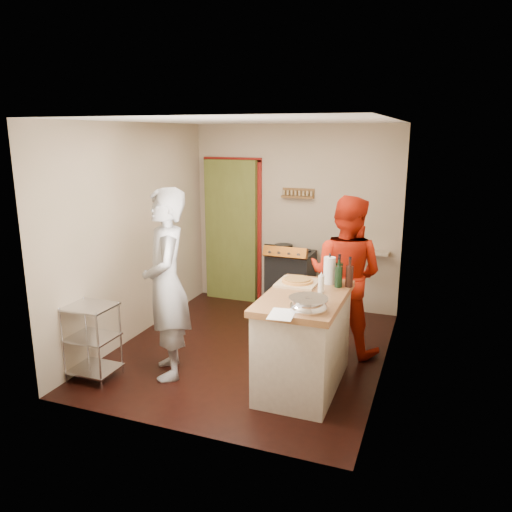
# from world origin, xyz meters

# --- Properties ---
(floor) EXTENTS (3.50, 3.50, 0.00)m
(floor) POSITION_xyz_m (0.00, 0.00, 0.00)
(floor) COLOR black
(floor) RESTS_ON ground
(back_wall) EXTENTS (3.00, 0.44, 2.60)m
(back_wall) POSITION_xyz_m (-0.64, 1.78, 1.13)
(back_wall) COLOR tan
(back_wall) RESTS_ON ground
(left_wall) EXTENTS (0.04, 3.50, 2.60)m
(left_wall) POSITION_xyz_m (-1.50, 0.00, 1.30)
(left_wall) COLOR tan
(left_wall) RESTS_ON ground
(right_wall) EXTENTS (0.04, 3.50, 2.60)m
(right_wall) POSITION_xyz_m (1.50, 0.00, 1.30)
(right_wall) COLOR tan
(right_wall) RESTS_ON ground
(ceiling) EXTENTS (3.00, 3.50, 0.02)m
(ceiling) POSITION_xyz_m (0.00, 0.00, 2.61)
(ceiling) COLOR white
(ceiling) RESTS_ON back_wall
(stove) EXTENTS (0.60, 0.63, 1.00)m
(stove) POSITION_xyz_m (0.05, 1.42, 0.45)
(stove) COLOR black
(stove) RESTS_ON ground
(wire_shelving) EXTENTS (0.48, 0.40, 0.80)m
(wire_shelving) POSITION_xyz_m (-1.28, -1.20, 0.44)
(wire_shelving) COLOR silver
(wire_shelving) RESTS_ON ground
(island) EXTENTS (0.77, 1.40, 1.27)m
(island) POSITION_xyz_m (0.80, -0.60, 0.50)
(island) COLOR beige
(island) RESTS_ON ground
(person_stripe) EXTENTS (0.78, 0.85, 1.96)m
(person_stripe) POSITION_xyz_m (-0.60, -0.84, 0.98)
(person_stripe) COLOR #A1A1A6
(person_stripe) RESTS_ON ground
(person_red) EXTENTS (0.99, 0.84, 1.81)m
(person_red) POSITION_xyz_m (1.00, 0.39, 0.91)
(person_red) COLOR red
(person_red) RESTS_ON ground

